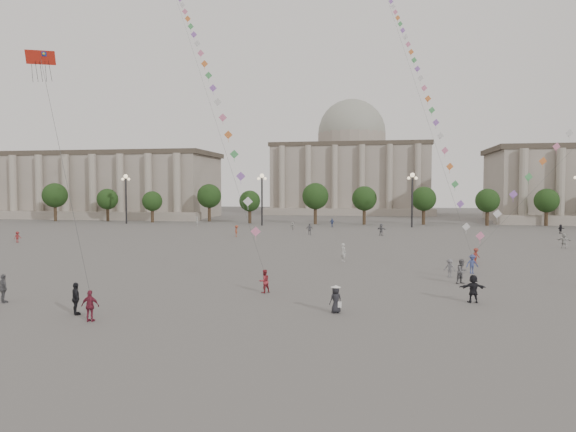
# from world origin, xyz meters

# --- Properties ---
(ground) EXTENTS (360.00, 360.00, 0.00)m
(ground) POSITION_xyz_m (0.00, 0.00, 0.00)
(ground) COLOR #504E4C
(ground) RESTS_ON ground
(hall_west) EXTENTS (84.00, 26.22, 17.20)m
(hall_west) POSITION_xyz_m (-75.00, 93.89, 8.43)
(hall_west) COLOR gray
(hall_west) RESTS_ON ground
(hall_central) EXTENTS (48.30, 34.30, 35.50)m
(hall_central) POSITION_xyz_m (0.00, 129.22, 14.23)
(hall_central) COLOR gray
(hall_central) RESTS_ON ground
(tree_row) EXTENTS (137.12, 5.12, 8.00)m
(tree_row) POSITION_xyz_m (0.00, 78.00, 5.39)
(tree_row) COLOR #35261A
(tree_row) RESTS_ON ground
(lamp_post_far_west) EXTENTS (2.00, 0.90, 10.65)m
(lamp_post_far_west) POSITION_xyz_m (-45.00, 70.00, 7.35)
(lamp_post_far_west) COLOR #262628
(lamp_post_far_west) RESTS_ON ground
(lamp_post_mid_west) EXTENTS (2.00, 0.90, 10.65)m
(lamp_post_mid_west) POSITION_xyz_m (-15.00, 70.00, 7.35)
(lamp_post_mid_west) COLOR #262628
(lamp_post_mid_west) RESTS_ON ground
(lamp_post_mid_east) EXTENTS (2.00, 0.90, 10.65)m
(lamp_post_mid_east) POSITION_xyz_m (15.00, 70.00, 7.35)
(lamp_post_mid_east) COLOR #262628
(lamp_post_mid_east) RESTS_ON ground
(person_crowd_0) EXTENTS (1.02, 0.43, 1.73)m
(person_crowd_0) POSITION_xyz_m (-0.43, 68.00, 0.87)
(person_crowd_0) COLOR #394B82
(person_crowd_0) RESTS_ON ground
(person_crowd_2) EXTENTS (0.90, 1.14, 1.55)m
(person_crowd_2) POSITION_xyz_m (-41.16, 31.18, 0.77)
(person_crowd_2) COLOR maroon
(person_crowd_2) RESTS_ON ground
(person_crowd_3) EXTENTS (1.78, 0.79, 1.85)m
(person_crowd_3) POSITION_xyz_m (14.75, 2.43, 0.93)
(person_crowd_3) COLOR black
(person_crowd_3) RESTS_ON ground
(person_crowd_4) EXTENTS (1.06, 1.42, 1.49)m
(person_crowd_4) POSITION_xyz_m (-6.88, 59.60, 0.75)
(person_crowd_4) COLOR beige
(person_crowd_4) RESTS_ON ground
(person_crowd_6) EXTENTS (1.15, 0.95, 1.55)m
(person_crowd_6) POSITION_xyz_m (14.57, 12.39, 0.78)
(person_crowd_6) COLOR slate
(person_crowd_6) RESTS_ON ground
(person_crowd_7) EXTENTS (1.82, 1.16, 1.88)m
(person_crowd_7) POSITION_xyz_m (31.79, 37.24, 0.94)
(person_crowd_7) COLOR beige
(person_crowd_7) RESTS_ON ground
(person_crowd_8) EXTENTS (1.13, 1.11, 1.56)m
(person_crowd_8) POSITION_xyz_m (18.26, 21.15, 0.78)
(person_crowd_8) COLOR maroon
(person_crowd_8) RESTS_ON ground
(person_crowd_9) EXTENTS (1.46, 1.18, 1.56)m
(person_crowd_9) POSITION_xyz_m (38.71, 59.84, 0.78)
(person_crowd_9) COLOR black
(person_crowd_9) RESTS_ON ground
(person_crowd_10) EXTENTS (0.74, 0.77, 1.78)m
(person_crowd_10) POSITION_xyz_m (-28.25, 68.00, 0.89)
(person_crowd_10) COLOR beige
(person_crowd_10) RESTS_ON ground
(person_crowd_12) EXTENTS (1.74, 1.58, 1.93)m
(person_crowd_12) POSITION_xyz_m (9.02, 51.11, 0.97)
(person_crowd_12) COLOR slate
(person_crowd_12) RESTS_ON ground
(person_crowd_13) EXTENTS (0.80, 0.83, 1.91)m
(person_crowd_13) POSITION_xyz_m (5.05, 20.12, 0.95)
(person_crowd_13) COLOR beige
(person_crowd_13) RESTS_ON ground
(person_crowd_16) EXTENTS (1.18, 0.66, 1.90)m
(person_crowd_16) POSITION_xyz_m (-2.47, 49.95, 0.95)
(person_crowd_16) COLOR slate
(person_crowd_16) RESTS_ON ground
(person_crowd_17) EXTENTS (0.92, 1.30, 1.82)m
(person_crowd_17) POSITION_xyz_m (-13.30, 44.84, 0.91)
(person_crowd_17) COLOR #A0442B
(person_crowd_17) RESTS_ON ground
(tourist_0) EXTENTS (1.06, 0.48, 1.78)m
(tourist_0) POSITION_xyz_m (-7.36, -6.38, 0.89)
(tourist_0) COLOR maroon
(tourist_0) RESTS_ON ground
(tourist_1) EXTENTS (1.11, 1.16, 1.94)m
(tourist_1) POSITION_xyz_m (-9.05, -5.12, 0.97)
(tourist_1) COLOR black
(tourist_1) RESTS_ON ground
(tourist_3) EXTENTS (1.18, 1.01, 1.90)m
(tourist_3) POSITION_xyz_m (-15.60, -3.02, 0.95)
(tourist_3) COLOR #58585D
(tourist_3) RESTS_ON ground
(kite_flyer_0) EXTENTS (1.03, 1.02, 1.68)m
(kite_flyer_0) POSITION_xyz_m (0.53, 3.17, 0.84)
(kite_flyer_0) COLOR maroon
(kite_flyer_0) RESTS_ON ground
(kite_flyer_1) EXTENTS (1.22, 0.88, 1.70)m
(kite_flyer_1) POSITION_xyz_m (16.78, 14.61, 0.85)
(kite_flyer_1) COLOR #394680
(kite_flyer_1) RESTS_ON ground
(kite_flyer_2) EXTENTS (1.20, 1.17, 1.95)m
(kite_flyer_2) POSITION_xyz_m (15.10, 9.32, 0.97)
(kite_flyer_2) COLOR #58585C
(kite_flyer_2) RESTS_ON ground
(hat_person) EXTENTS (0.94, 0.88, 1.69)m
(hat_person) POSITION_xyz_m (6.09, -1.95, 0.86)
(hat_person) COLOR black
(hat_person) RESTS_ON ground
(dragon_kite) EXTENTS (6.42, 6.19, 22.35)m
(dragon_kite) POSITION_xyz_m (-17.81, 4.52, 17.03)
(dragon_kite) COLOR red
(dragon_kite) RESTS_ON ground
(kite_train_west) EXTENTS (26.47, 44.04, 67.93)m
(kite_train_west) POSITION_xyz_m (-13.35, 26.82, 25.17)
(kite_train_west) COLOR #3F3F3F
(kite_train_west) RESTS_ON ground
(kite_train_mid) EXTENTS (8.86, 43.77, 62.92)m
(kite_train_mid) POSITION_xyz_m (12.44, 37.92, 25.34)
(kite_train_mid) COLOR #3F3F3F
(kite_train_mid) RESTS_ON ground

